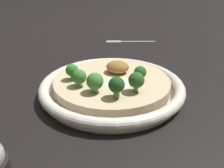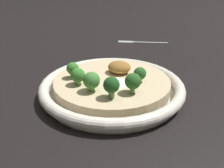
% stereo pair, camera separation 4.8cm
% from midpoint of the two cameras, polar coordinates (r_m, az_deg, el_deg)
% --- Properties ---
extents(ground_plane, '(6.00, 6.00, 0.00)m').
position_cam_midpoint_polar(ground_plane, '(0.49, -2.81, -2.33)').
color(ground_plane, black).
extents(risotto_bowl, '(0.31, 0.31, 0.03)m').
position_cam_midpoint_polar(risotto_bowl, '(0.48, -2.85, -0.46)').
color(risotto_bowl, silver).
rests_on(risotto_bowl, ground_plane).
extents(cheese_sprinkle, '(0.06, 0.06, 0.01)m').
position_cam_midpoint_polar(cheese_sprinkle, '(0.45, -1.68, 0.93)').
color(cheese_sprinkle, white).
rests_on(cheese_sprinkle, risotto_bowl).
extents(crispy_onion_garnish, '(0.05, 0.05, 0.03)m').
position_cam_midpoint_polar(crispy_onion_garnish, '(0.50, -1.38, 4.43)').
color(crispy_onion_garnish, olive).
rests_on(crispy_onion_garnish, risotto_bowl).
extents(broccoli_back_right, '(0.03, 0.03, 0.04)m').
position_cam_midpoint_polar(broccoli_back_right, '(0.44, -11.69, 1.73)').
color(broccoli_back_right, '#759E4C').
rests_on(broccoli_back_right, risotto_bowl).
extents(broccoli_front_left, '(0.03, 0.03, 0.03)m').
position_cam_midpoint_polar(broccoli_front_left, '(0.46, 4.42, 2.93)').
color(broccoli_front_left, '#84A856').
rests_on(broccoli_front_left, risotto_bowl).
extents(broccoli_back, '(0.03, 0.03, 0.04)m').
position_cam_midpoint_polar(broccoli_back, '(0.41, -7.83, 0.55)').
color(broccoli_back, '#668E47').
rests_on(broccoli_back, risotto_bowl).
extents(broccoli_left, '(0.03, 0.03, 0.04)m').
position_cam_midpoint_polar(broccoli_left, '(0.41, 3.06, 0.85)').
color(broccoli_left, '#759E4C').
rests_on(broccoli_left, risotto_bowl).
extents(broccoli_right, '(0.03, 0.03, 0.04)m').
position_cam_midpoint_polar(broccoli_right, '(0.47, -13.30, 3.38)').
color(broccoli_right, '#84A856').
rests_on(broccoli_right, risotto_bowl).
extents(broccoli_back_left, '(0.03, 0.03, 0.04)m').
position_cam_midpoint_polar(broccoli_back_left, '(0.39, -2.32, -0.47)').
color(broccoli_back_left, '#668E47').
rests_on(broccoli_back_left, risotto_bowl).
extents(fork_utensil, '(0.19, 0.09, 0.00)m').
position_cam_midpoint_polar(fork_utensil, '(0.89, 1.92, 11.07)').
color(fork_utensil, '#B7B7BC').
rests_on(fork_utensil, ground_plane).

